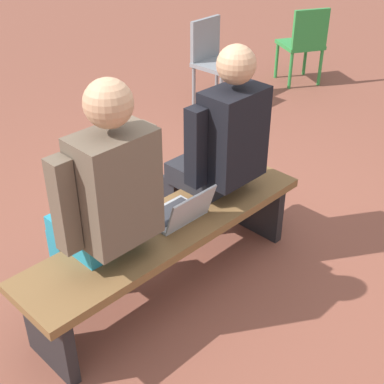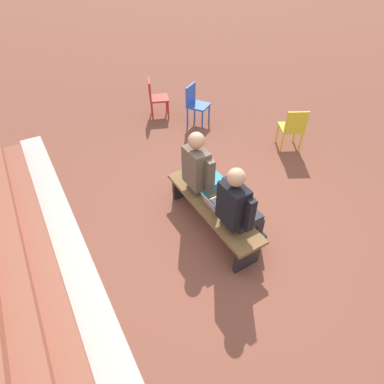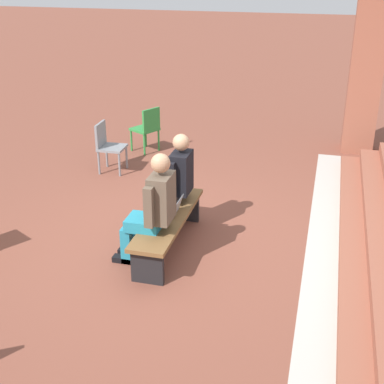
# 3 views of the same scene
# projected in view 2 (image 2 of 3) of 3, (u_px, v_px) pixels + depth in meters

# --- Properties ---
(ground_plane) EXTENTS (60.00, 60.00, 0.00)m
(ground_plane) POSITION_uv_depth(u_px,v_px,m) (220.00, 237.00, 4.23)
(ground_plane) COLOR brown
(concrete_strip) EXTENTS (8.01, 0.40, 0.01)m
(concrete_strip) POSITION_uv_depth(u_px,v_px,m) (84.00, 284.00, 3.66)
(concrete_strip) COLOR #B7B2A8
(concrete_strip) RESTS_ON ground
(brick_steps) EXTENTS (7.21, 0.90, 0.45)m
(brick_steps) POSITION_uv_depth(u_px,v_px,m) (11.00, 307.00, 3.26)
(brick_steps) COLOR #93513D
(brick_steps) RESTS_ON ground
(bench) EXTENTS (1.80, 0.44, 0.45)m
(bench) POSITION_uv_depth(u_px,v_px,m) (212.00, 209.00, 4.15)
(bench) COLOR brown
(bench) RESTS_ON ground
(person_student) EXTENTS (0.55, 0.69, 1.35)m
(person_student) POSITION_uv_depth(u_px,v_px,m) (239.00, 208.00, 3.64)
(person_student) COLOR #232328
(person_student) RESTS_ON ground
(person_adult) EXTENTS (0.57, 0.72, 1.39)m
(person_adult) POSITION_uv_depth(u_px,v_px,m) (203.00, 172.00, 4.17)
(person_adult) COLOR teal
(person_adult) RESTS_ON ground
(laptop) EXTENTS (0.32, 0.29, 0.21)m
(laptop) POSITION_uv_depth(u_px,v_px,m) (215.00, 205.00, 4.01)
(laptop) COLOR #9EA0A5
(laptop) RESTS_ON bench
(plastic_chair_far_right) EXTENTS (0.54, 0.54, 0.84)m
(plastic_chair_far_right) POSITION_uv_depth(u_px,v_px,m) (155.00, 96.00, 6.71)
(plastic_chair_far_right) COLOR red
(plastic_chair_far_right) RESTS_ON ground
(plastic_chair_near_bench_left) EXTENTS (0.57, 0.57, 0.84)m
(plastic_chair_near_bench_left) POSITION_uv_depth(u_px,v_px,m) (293.00, 127.00, 5.65)
(plastic_chair_near_bench_left) COLOR gold
(plastic_chair_near_bench_left) RESTS_ON ground
(plastic_chair_near_bench_right) EXTENTS (0.58, 0.58, 0.84)m
(plastic_chair_near_bench_right) POSITION_uv_depth(u_px,v_px,m) (195.00, 102.00, 6.46)
(plastic_chair_near_bench_right) COLOR #2D56B7
(plastic_chair_near_bench_right) RESTS_ON ground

